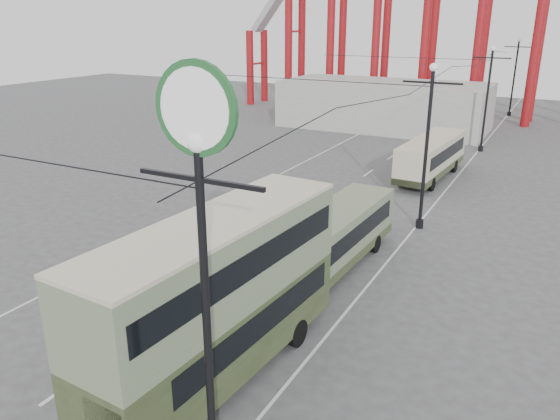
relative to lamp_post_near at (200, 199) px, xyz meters
The scene contains 11 objects.
ground 10.11m from the lamp_post_near, 151.82° to the left, with size 160.00×160.00×0.00m, color #48484A.
road_markings 24.87m from the lamp_post_near, 105.88° to the left, with size 12.52×120.00×0.01m.
lamp_post_near is the anchor object (origin of this frame).
lamp_post_mid 21.24m from the lamp_post_near, 90.00° to the left, with size 3.20×0.44×9.32m.
lamp_post_far 43.12m from the lamp_post_near, 90.00° to the left, with size 3.20×0.44×9.32m.
lamp_post_distant 65.08m from the lamp_post_near, 90.00° to the left, with size 3.20×0.44×9.32m.
fairground_shed 51.61m from the lamp_post_near, 103.06° to the left, with size 22.00×10.00×5.00m, color #9B9B96.
double_decker_bus 6.48m from the lamp_post_near, 121.15° to the left, with size 3.40×10.82×5.73m.
single_decker_green 14.88m from the lamp_post_near, 99.88° to the left, with size 2.78×10.43×2.93m.
single_decker_cream 32.40m from the lamp_post_near, 93.60° to the left, with size 3.15×10.00×3.07m.
pedestrian 11.76m from the lamp_post_near, 106.67° to the left, with size 0.68×0.45×1.88m, color black.
Camera 1 is at (12.35, -12.04, 11.54)m, focal length 35.00 mm.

